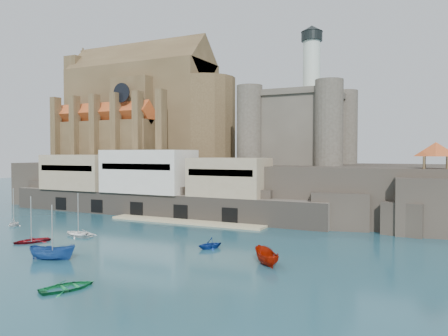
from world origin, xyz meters
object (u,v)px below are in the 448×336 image
Objects in this scene: castle_keep at (300,125)px; pavilion at (436,151)px; boat_2 at (53,260)px; boat_0 at (31,242)px; church at (146,114)px.

castle_keep is 4.58× the size of pavilion.
castle_keep reaches higher than pavilion.
castle_keep is 5.31× the size of boat_2.
pavilion is 56.60m from boat_2.
boat_0 is at bearing 39.40° from boat_2.
boat_0 is at bearing -117.29° from castle_keep.
boat_2 is at bearing -136.29° from pavilion.
castle_keep is 57.95m from boat_2.
castle_keep is at bearing -36.13° from boat_2.
castle_keep is at bearing -1.11° from church.
church reaches higher than boat_2.
church is 68.65m from pavilion.
pavilion is at bearing -67.73° from boat_2.
church is 7.34× the size of pavilion.
pavilion is 61.13m from boat_0.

